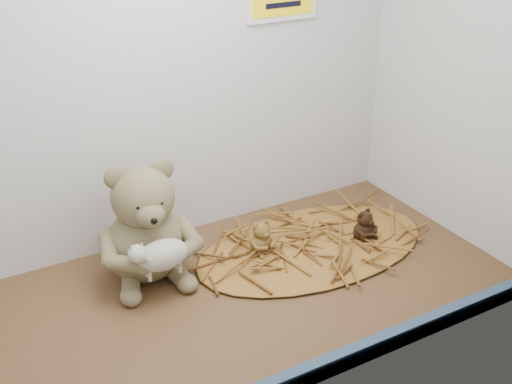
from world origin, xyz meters
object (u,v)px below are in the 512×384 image
mini_teddy_tan (261,236)px  main_teddy (144,221)px  toy_lamb (162,255)px  mini_teddy_brown (364,224)px

mini_teddy_tan → main_teddy: bearing=157.9°
toy_lamb → main_teddy: bearing=90.0°
main_teddy → mini_teddy_brown: 51.55cm
main_teddy → mini_teddy_tan: 27.18cm
toy_lamb → mini_teddy_tan: toy_lamb is taller
main_teddy → mini_teddy_brown: main_teddy is taller
mini_teddy_tan → mini_teddy_brown: size_ratio=1.03×
main_teddy → mini_teddy_tan: bearing=-5.2°
toy_lamb → mini_teddy_tan: 26.26cm
mini_teddy_brown → toy_lamb: bearing=159.0°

